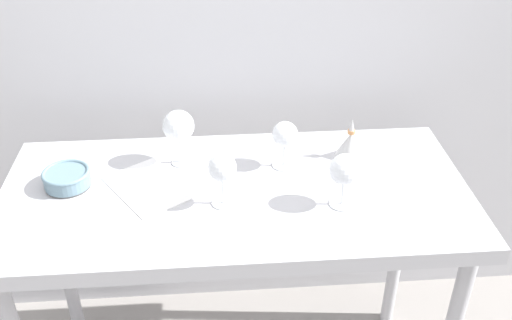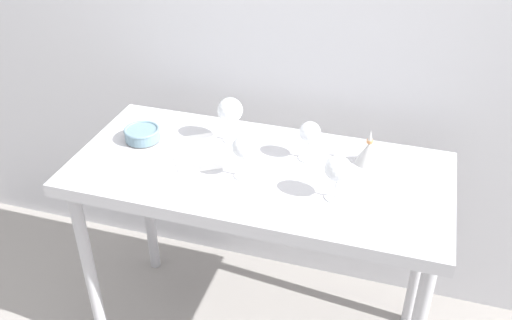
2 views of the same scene
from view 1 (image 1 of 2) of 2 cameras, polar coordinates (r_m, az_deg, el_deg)
The scene contains 9 objects.
back_wall at distance 2.00m, azimuth -2.96°, elevation 14.91°, with size 3.80×0.04×2.60m, color silver.
steel_counter at distance 1.80m, azimuth -1.97°, elevation -5.65°, with size 1.40×0.65×0.90m.
wine_glass_far_right at distance 1.79m, azimuth 2.85°, elevation 2.38°, with size 0.08×0.08×0.15m.
wine_glass_near_right at distance 1.63m, azimuth 8.72°, elevation -1.08°, with size 0.09×0.09×0.16m.
wine_glass_near_center at distance 1.61m, azimuth -3.34°, elevation -0.91°, with size 0.08×0.08×0.16m.
wine_glass_far_left at distance 1.80m, azimuth -7.63°, elevation 3.25°, with size 0.10×0.10×0.18m.
tasting_sheet_upper at distance 1.77m, azimuth -10.47°, elevation -2.59°, with size 0.19×0.27×0.00m, color white.
tasting_bowl at distance 1.82m, azimuth -18.09°, elevation -1.69°, with size 0.14×0.14×0.05m.
decanter_funnel at distance 1.89m, azimuth 9.22°, elevation 1.50°, with size 0.10×0.10×0.14m.
Camera 1 is at (-0.05, -1.42, 1.91)m, focal length 40.72 mm.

